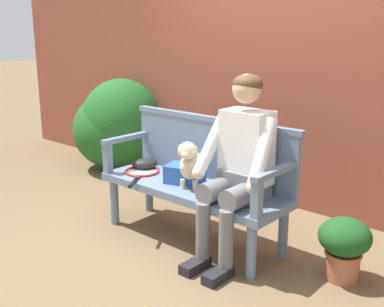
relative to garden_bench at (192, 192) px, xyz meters
name	(u,v)px	position (x,y,z in m)	size (l,w,h in m)	color
ground_plane	(192,239)	(0.00, 0.00, -0.39)	(40.00, 40.00, 0.00)	brown
brick_garden_fence	(285,57)	(0.00, 1.29, 0.97)	(8.00, 0.30, 2.72)	brown
hedge_bush_far_left	(117,130)	(-1.97, 0.90, 0.07)	(1.02, 1.01, 0.92)	#1E5B23
hedge_bush_mid_left	(122,125)	(-1.89, 0.91, 0.14)	(0.96, 0.95, 1.06)	#1E5B23
garden_bench	(192,192)	(0.00, 0.00, 0.00)	(1.55, 0.52, 0.45)	slate
bench_backrest	(211,147)	(0.00, 0.23, 0.31)	(1.59, 0.06, 0.50)	slate
bench_armrest_left_end	(119,146)	(-0.74, -0.09, 0.26)	(0.06, 0.52, 0.28)	slate
bench_armrest_right_end	(269,183)	(0.74, -0.09, 0.26)	(0.06, 0.52, 0.28)	slate
person_seated	(239,162)	(0.45, -0.02, 0.33)	(0.56, 0.66, 1.32)	black
dog_on_bench	(191,163)	(0.02, -0.04, 0.25)	(0.27, 0.36, 0.37)	beige
tennis_racket	(141,172)	(-0.51, -0.05, 0.07)	(0.45, 0.55, 0.03)	red
baseball_glove	(144,164)	(-0.60, 0.06, 0.11)	(0.22, 0.17, 0.09)	black
sports_bag	(185,174)	(-0.08, 0.01, 0.13)	(0.28, 0.20, 0.14)	#2856A3
potted_plant	(344,244)	(1.15, 0.20, -0.14)	(0.34, 0.34, 0.43)	#A85B3D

